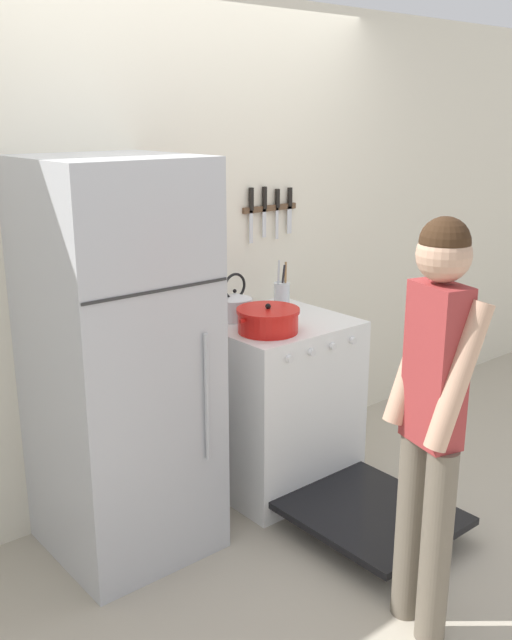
# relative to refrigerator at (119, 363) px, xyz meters

# --- Properties ---
(ground_plane) EXTENTS (14.00, 14.00, 0.00)m
(ground_plane) POSITION_rel_refrigerator_xyz_m (0.62, 0.35, -0.90)
(ground_plane) COLOR #B2A893
(wall_back) EXTENTS (10.00, 0.06, 2.55)m
(wall_back) POSITION_rel_refrigerator_xyz_m (0.62, 0.38, 0.38)
(wall_back) COLOR silver
(wall_back) RESTS_ON ground_plane
(refrigerator) EXTENTS (0.68, 0.73, 1.80)m
(refrigerator) POSITION_rel_refrigerator_xyz_m (0.00, 0.00, 0.00)
(refrigerator) COLOR #B7BABF
(refrigerator) RESTS_ON ground_plane
(stove_range) EXTENTS (0.73, 1.44, 0.92)m
(stove_range) POSITION_rel_refrigerator_xyz_m (0.92, -0.03, -0.44)
(stove_range) COLOR white
(stove_range) RESTS_ON ground_plane
(dutch_oven_pot) EXTENTS (0.35, 0.31, 0.15)m
(dutch_oven_pot) POSITION_rel_refrigerator_xyz_m (0.76, -0.13, 0.09)
(dutch_oven_pot) COLOR red
(dutch_oven_pot) RESTS_ON stove_range
(tea_kettle) EXTENTS (0.23, 0.18, 0.25)m
(tea_kettle) POSITION_rel_refrigerator_xyz_m (0.77, 0.14, 0.10)
(tea_kettle) COLOR silver
(tea_kettle) RESTS_ON stove_range
(utensil_jar) EXTENTS (0.09, 0.09, 0.27)m
(utensil_jar) POSITION_rel_refrigerator_xyz_m (1.10, 0.15, 0.10)
(utensil_jar) COLOR silver
(utensil_jar) RESTS_ON stove_range
(person) EXTENTS (0.32, 0.38, 1.63)m
(person) POSITION_rel_refrigerator_xyz_m (0.58, -1.25, 0.03)
(person) COLOR #6B6051
(person) RESTS_ON ground_plane
(wall_knife_strip) EXTENTS (0.38, 0.03, 0.30)m
(wall_knife_strip) POSITION_rel_refrigerator_xyz_m (1.17, 0.33, 0.57)
(wall_knife_strip) COLOR brown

